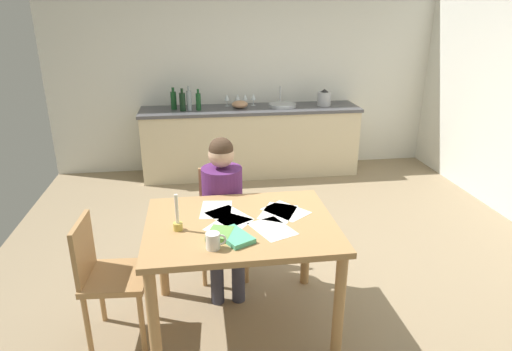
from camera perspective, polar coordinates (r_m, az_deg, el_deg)
The scene contains 28 objects.
ground_plane at distance 4.08m, azimuth 3.45°, elevation -10.76°, with size 5.20×5.20×0.04m, color #937F60.
wall_back at distance 6.10m, azimuth -1.17°, elevation 13.11°, with size 5.20×0.12×2.60m, color silver.
kitchen_counter at distance 5.92m, azimuth -0.69°, elevation 4.49°, with size 2.85×0.64×0.90m.
dining_table at distance 2.97m, azimuth -1.96°, elevation -8.06°, with size 1.24×0.95×0.79m.
chair_at_table at distance 3.68m, azimuth -4.35°, elevation -5.25°, with size 0.40×0.40×0.88m.
person_seated at distance 3.47m, azimuth -4.26°, elevation -3.63°, with size 0.32×0.59×1.19m.
chair_side_empty at distance 3.09m, azimuth -18.72°, elevation -11.94°, with size 0.43×0.43×0.88m.
coffee_mug at distance 2.60m, azimuth -5.51°, elevation -8.39°, with size 0.12×0.08×0.10m.
candlestick at distance 2.83m, azimuth -10.09°, elevation -5.73°, with size 0.06×0.06×0.24m.
book_magazine at distance 2.71m, azimuth -2.78°, elevation -7.88°, with size 0.15×0.24×0.03m, color #54BB8D.
book_cookery at distance 2.75m, azimuth -4.64°, elevation -7.50°, with size 0.14×0.17×0.03m, color #66A148.
paper_letter at distance 3.08m, azimuth 3.87°, elevation -4.58°, with size 0.21×0.30×0.00m, color white.
paper_bill at distance 2.89m, azimuth -3.50°, elevation -6.34°, with size 0.21×0.30×0.00m, color white.
paper_envelope at distance 3.05m, azimuth 2.86°, elevation -4.76°, with size 0.21×0.30×0.00m, color white.
paper_receipt at distance 2.83m, azimuth 2.13°, elevation -6.87°, with size 0.21×0.30×0.00m, color white.
paper_notice at distance 3.00m, azimuth -3.54°, elevation -5.22°, with size 0.21×0.30×0.00m, color white.
paper_flyer at distance 3.10m, azimuth -5.14°, elevation -4.40°, with size 0.21×0.30×0.00m, color white.
sink_unit at distance 5.88m, azimuth 3.41°, elevation 9.07°, with size 0.36×0.36×0.24m.
bottle_oil at distance 5.79m, azimuth -10.58°, elevation 9.54°, with size 0.07×0.07×0.28m.
bottle_vinegar at distance 5.68m, azimuth -9.47°, elevation 9.41°, with size 0.08×0.08×0.28m.
bottle_wine_red at distance 5.68m, azimuth -8.63°, elevation 9.57°, with size 0.06×0.06×0.31m.
bottle_sauce at distance 5.69m, azimuth -7.44°, elevation 9.47°, with size 0.06×0.06×0.27m.
mixing_bowl at distance 5.79m, azimuth -2.10°, elevation 9.15°, with size 0.21×0.21×0.10m, color tan.
stovetop_kettle at distance 6.00m, azimuth 8.78°, elevation 9.83°, with size 0.18×0.18×0.22m.
wine_glass_near_sink at distance 5.95m, azimuth -0.35°, elevation 10.07°, with size 0.07×0.07×0.15m.
wine_glass_by_kettle at distance 5.93m, azimuth -1.41°, elevation 10.04°, with size 0.07×0.07×0.15m.
wine_glass_back_left at distance 5.92m, azimuth -2.39°, elevation 10.01°, with size 0.07×0.07×0.15m.
wine_glass_back_right at distance 5.91m, azimuth -3.78°, elevation 9.96°, with size 0.07×0.07×0.15m.
Camera 1 is at (-0.72, -3.40, 2.10)m, focal length 31.02 mm.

